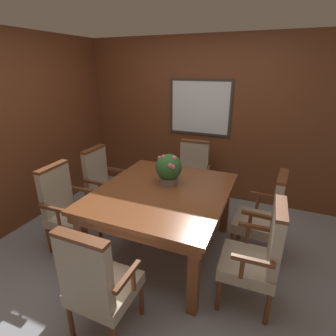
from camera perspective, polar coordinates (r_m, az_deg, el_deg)
ground_plane at (r=3.10m, az=-3.84°, el=-19.38°), size 14.00×14.00×0.00m
wall_back at (r=4.19m, az=7.42°, el=10.22°), size 7.20×0.08×2.45m
wall_left at (r=3.76m, az=-31.94°, el=5.88°), size 0.06×7.20×2.45m
dining_table at (r=2.86m, az=-1.17°, el=-6.52°), size 1.36×1.53×0.78m
chair_right_near at (r=2.46m, az=19.13°, el=-17.28°), size 0.48×0.53×1.01m
chair_right_far at (r=3.05m, az=20.34°, el=-9.44°), size 0.50×0.54×1.01m
chair_head_near at (r=2.17m, az=-15.14°, el=-22.88°), size 0.52×0.47×1.01m
chair_left_far at (r=3.71m, az=-13.88°, el=-3.06°), size 0.47×0.52×1.01m
chair_left_near at (r=3.24m, az=-21.36°, el=-7.71°), size 0.48×0.53×1.01m
chair_head_far at (r=3.91m, az=5.23°, el=-1.21°), size 0.53×0.49×1.01m
potted_plant at (r=2.91m, az=0.15°, el=-0.09°), size 0.31×0.30×0.35m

